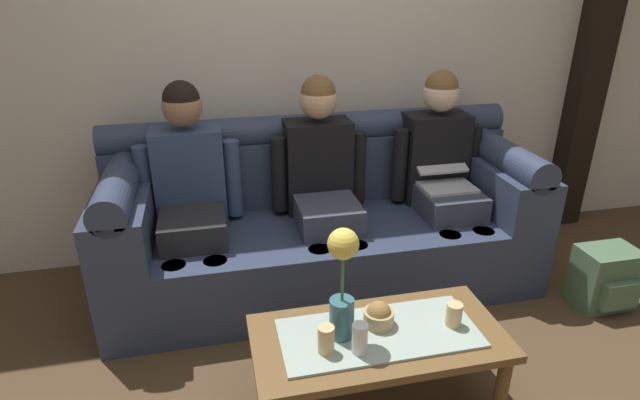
{
  "coord_description": "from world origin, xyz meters",
  "views": [
    {
      "loc": [
        -0.6,
        -1.47,
        1.71
      ],
      "look_at": [
        -0.08,
        0.86,
        0.66
      ],
      "focal_mm": 28.58,
      "sensor_mm": 36.0,
      "label": 1
    }
  ],
  "objects_px": {
    "person_left": "(190,189)",
    "person_right": "(441,168)",
    "cup_near_right": "(326,339)",
    "flower_vase": "(342,281)",
    "cup_far_center": "(360,338)",
    "person_middle": "(322,178)",
    "snack_bowl": "(379,316)",
    "couch": "(322,223)",
    "backpack_right": "(605,278)",
    "coffee_table": "(378,343)",
    "cup_near_left": "(454,315)"
  },
  "relations": [
    {
      "from": "person_middle",
      "to": "flower_vase",
      "type": "height_order",
      "value": "person_middle"
    },
    {
      "from": "person_right",
      "to": "backpack_right",
      "type": "height_order",
      "value": "person_right"
    },
    {
      "from": "person_left",
      "to": "snack_bowl",
      "type": "distance_m",
      "value": 1.27
    },
    {
      "from": "person_middle",
      "to": "cup_near_right",
      "type": "height_order",
      "value": "person_middle"
    },
    {
      "from": "person_left",
      "to": "person_middle",
      "type": "bearing_deg",
      "value": 0.0
    },
    {
      "from": "snack_bowl",
      "to": "person_middle",
      "type": "bearing_deg",
      "value": 90.79
    },
    {
      "from": "person_right",
      "to": "cup_far_center",
      "type": "bearing_deg",
      "value": -126.49
    },
    {
      "from": "flower_vase",
      "to": "cup_near_right",
      "type": "relative_size",
      "value": 4.2
    },
    {
      "from": "snack_bowl",
      "to": "couch",
      "type": "bearing_deg",
      "value": 90.78
    },
    {
      "from": "cup_near_left",
      "to": "cup_far_center",
      "type": "height_order",
      "value": "cup_far_center"
    },
    {
      "from": "couch",
      "to": "cup_far_center",
      "type": "height_order",
      "value": "couch"
    },
    {
      "from": "backpack_right",
      "to": "coffee_table",
      "type": "bearing_deg",
      "value": -164.14
    },
    {
      "from": "person_middle",
      "to": "person_right",
      "type": "height_order",
      "value": "same"
    },
    {
      "from": "cup_near_left",
      "to": "cup_far_center",
      "type": "bearing_deg",
      "value": -170.11
    },
    {
      "from": "person_right",
      "to": "flower_vase",
      "type": "height_order",
      "value": "person_right"
    },
    {
      "from": "person_left",
      "to": "person_right",
      "type": "bearing_deg",
      "value": -0.02
    },
    {
      "from": "person_left",
      "to": "person_middle",
      "type": "relative_size",
      "value": 1.0
    },
    {
      "from": "couch",
      "to": "person_right",
      "type": "distance_m",
      "value": 0.79
    },
    {
      "from": "cup_near_right",
      "to": "cup_near_left",
      "type": "bearing_deg",
      "value": 4.66
    },
    {
      "from": "person_right",
      "to": "coffee_table",
      "type": "distance_m",
      "value": 1.32
    },
    {
      "from": "cup_near_left",
      "to": "coffee_table",
      "type": "bearing_deg",
      "value": 176.21
    },
    {
      "from": "flower_vase",
      "to": "cup_near_left",
      "type": "height_order",
      "value": "flower_vase"
    },
    {
      "from": "person_left",
      "to": "person_right",
      "type": "relative_size",
      "value": 1.0
    },
    {
      "from": "person_middle",
      "to": "backpack_right",
      "type": "relative_size",
      "value": 3.52
    },
    {
      "from": "backpack_right",
      "to": "flower_vase",
      "type": "bearing_deg",
      "value": -166.07
    },
    {
      "from": "person_right",
      "to": "cup_near_left",
      "type": "bearing_deg",
      "value": -111.29
    },
    {
      "from": "coffee_table",
      "to": "cup_near_right",
      "type": "bearing_deg",
      "value": -164.48
    },
    {
      "from": "person_middle",
      "to": "flower_vase",
      "type": "xyz_separation_m",
      "value": [
        -0.15,
        -1.03,
        -0.02
      ]
    },
    {
      "from": "cup_near_left",
      "to": "flower_vase",
      "type": "bearing_deg",
      "value": 175.67
    },
    {
      "from": "coffee_table",
      "to": "cup_far_center",
      "type": "relative_size",
      "value": 8.19
    },
    {
      "from": "snack_bowl",
      "to": "backpack_right",
      "type": "bearing_deg",
      "value": 14.2
    },
    {
      "from": "cup_near_right",
      "to": "backpack_right",
      "type": "xyz_separation_m",
      "value": [
        1.71,
        0.48,
        -0.27
      ]
    },
    {
      "from": "couch",
      "to": "person_left",
      "type": "distance_m",
      "value": 0.79
    },
    {
      "from": "couch",
      "to": "flower_vase",
      "type": "xyz_separation_m",
      "value": [
        -0.15,
        -1.03,
        0.27
      ]
    },
    {
      "from": "couch",
      "to": "person_left",
      "type": "relative_size",
      "value": 1.99
    },
    {
      "from": "person_right",
      "to": "cup_far_center",
      "type": "relative_size",
      "value": 9.64
    },
    {
      "from": "person_right",
      "to": "cup_near_left",
      "type": "xyz_separation_m",
      "value": [
        -0.42,
        -1.07,
        -0.23
      ]
    },
    {
      "from": "cup_near_left",
      "to": "backpack_right",
      "type": "bearing_deg",
      "value": 20.79
    },
    {
      "from": "person_right",
      "to": "person_left",
      "type": "bearing_deg",
      "value": 179.98
    },
    {
      "from": "person_middle",
      "to": "snack_bowl",
      "type": "bearing_deg",
      "value": -89.21
    },
    {
      "from": "coffee_table",
      "to": "snack_bowl",
      "type": "relative_size",
      "value": 8.17
    },
    {
      "from": "coffee_table",
      "to": "backpack_right",
      "type": "relative_size",
      "value": 2.99
    },
    {
      "from": "coffee_table",
      "to": "backpack_right",
      "type": "height_order",
      "value": "coffee_table"
    },
    {
      "from": "person_left",
      "to": "person_middle",
      "type": "height_order",
      "value": "same"
    },
    {
      "from": "snack_bowl",
      "to": "cup_near_left",
      "type": "relative_size",
      "value": 1.26
    },
    {
      "from": "cup_near_right",
      "to": "snack_bowl",
      "type": "bearing_deg",
      "value": 24.64
    },
    {
      "from": "snack_bowl",
      "to": "backpack_right",
      "type": "xyz_separation_m",
      "value": [
        1.46,
        0.37,
        -0.25
      ]
    },
    {
      "from": "person_left",
      "to": "person_middle",
      "type": "xyz_separation_m",
      "value": [
        0.73,
        0.0,
        0.0
      ]
    },
    {
      "from": "person_right",
      "to": "couch",
      "type": "bearing_deg",
      "value": 179.65
    },
    {
      "from": "person_left",
      "to": "cup_near_right",
      "type": "bearing_deg",
      "value": -66.06
    }
  ]
}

